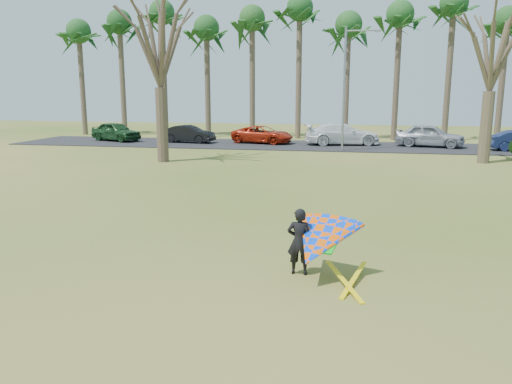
% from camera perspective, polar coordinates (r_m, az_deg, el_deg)
% --- Properties ---
extents(ground, '(100.00, 100.00, 0.00)m').
position_cam_1_polar(ground, '(12.94, -1.71, -6.51)').
color(ground, '#2B5612').
rests_on(ground, ground).
extents(parking_strip, '(46.00, 7.00, 0.06)m').
position_cam_1_polar(parking_strip, '(37.31, 6.82, 5.28)').
color(parking_strip, black).
rests_on(parking_strip, ground).
extents(palm_0, '(4.84, 4.84, 10.84)m').
position_cam_1_polar(palm_0, '(49.88, -19.61, 16.78)').
color(palm_0, '#4F3F2F').
rests_on(palm_0, ground).
extents(palm_1, '(4.84, 4.84, 11.54)m').
position_cam_1_polar(palm_1, '(48.10, -15.34, 18.06)').
color(palm_1, brown).
rests_on(palm_1, ground).
extents(palm_2, '(4.84, 4.84, 12.24)m').
position_cam_1_polar(palm_2, '(46.60, -10.71, 19.32)').
color(palm_2, '#4D3B2E').
rests_on(palm_2, ground).
extents(palm_3, '(4.84, 4.84, 10.84)m').
position_cam_1_polar(palm_3, '(45.14, -5.68, 17.98)').
color(palm_3, '#4B3A2D').
rests_on(palm_3, ground).
extents(palm_4, '(4.84, 4.84, 11.54)m').
position_cam_1_polar(palm_4, '(44.27, -0.44, 19.06)').
color(palm_4, '#4E402F').
rests_on(palm_4, ground).
extents(palm_5, '(4.84, 4.84, 12.24)m').
position_cam_1_polar(palm_5, '(43.75, 5.03, 20.00)').
color(palm_5, brown).
rests_on(palm_5, ground).
extents(palm_6, '(4.84, 4.84, 10.84)m').
position_cam_1_polar(palm_6, '(43.32, 10.54, 18.13)').
color(palm_6, '#4C3B2D').
rests_on(palm_6, ground).
extents(palm_7, '(4.84, 4.84, 11.54)m').
position_cam_1_polar(palm_7, '(43.52, 16.14, 18.76)').
color(palm_7, '#46362A').
rests_on(palm_7, ground).
extents(palm_8, '(4.84, 4.84, 12.24)m').
position_cam_1_polar(palm_8, '(44.10, 21.68, 19.21)').
color(palm_8, '#46382A').
rests_on(palm_8, ground).
extents(palm_9, '(4.84, 4.84, 10.84)m').
position_cam_1_polar(palm_9, '(44.75, 26.80, 16.92)').
color(palm_9, '#483B2B').
rests_on(palm_9, ground).
extents(bare_tree_left, '(6.60, 6.60, 9.70)m').
position_cam_1_polar(bare_tree_left, '(29.20, -11.06, 17.00)').
color(bare_tree_left, '#4A392C').
rests_on(bare_tree_left, ground).
extents(bare_tree_right, '(6.27, 6.27, 9.21)m').
position_cam_1_polar(bare_tree_right, '(30.97, 25.53, 15.15)').
color(bare_tree_right, '#4F412F').
rests_on(bare_tree_right, ground).
extents(streetlight, '(2.28, 0.18, 8.00)m').
position_cam_1_polar(streetlight, '(34.01, 10.32, 12.07)').
color(streetlight, gray).
rests_on(streetlight, ground).
extents(car_0, '(4.75, 3.33, 1.50)m').
position_cam_1_polar(car_0, '(41.90, -15.72, 6.68)').
color(car_0, '#1A421E').
rests_on(car_0, parking_strip).
extents(car_1, '(4.19, 1.88, 1.34)m').
position_cam_1_polar(car_1, '(39.33, -7.69, 6.60)').
color(car_1, black).
rests_on(car_1, parking_strip).
extents(car_2, '(5.11, 3.27, 1.31)m').
position_cam_1_polar(car_2, '(38.56, 0.75, 6.58)').
color(car_2, '#AF230E').
rests_on(car_2, parking_strip).
extents(car_3, '(5.86, 3.37, 1.60)m').
position_cam_1_polar(car_3, '(37.94, 9.82, 6.55)').
color(car_3, white).
rests_on(car_3, parking_strip).
extents(car_4, '(5.08, 3.04, 1.62)m').
position_cam_1_polar(car_4, '(38.12, 19.25, 6.12)').
color(car_4, '#979BA4').
rests_on(car_4, parking_strip).
extents(kite_flyer, '(2.13, 2.39, 2.02)m').
position_cam_1_polar(kite_flyer, '(10.77, 7.07, -5.64)').
color(kite_flyer, black).
rests_on(kite_flyer, ground).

